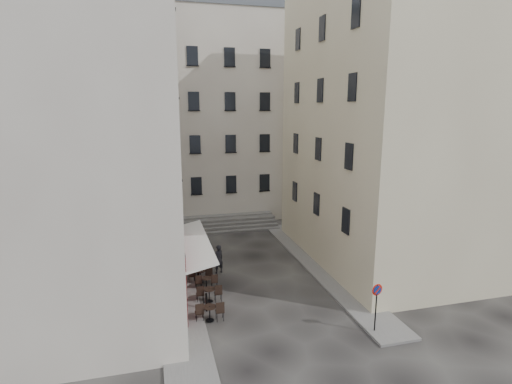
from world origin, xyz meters
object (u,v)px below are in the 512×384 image
object	(u,v)px
bistro_table_b	(209,294)
pedestrian	(218,259)
no_parking_sign	(377,299)
bistro_table_a	(210,312)

from	to	relation	value
bistro_table_b	pedestrian	xyz separation A→B (m)	(1.10, 3.59, 0.43)
no_parking_sign	bistro_table_b	distance (m)	8.44
bistro_table_a	no_parking_sign	bearing A→B (deg)	-22.34
bistro_table_a	bistro_table_b	xyz separation A→B (m)	(0.25, 1.92, -0.01)
no_parking_sign	bistro_table_a	distance (m)	7.74
pedestrian	bistro_table_a	bearing A→B (deg)	54.16
no_parking_sign	bistro_table_a	xyz separation A→B (m)	(-7.07, 2.91, -1.20)
bistro_table_b	pedestrian	bearing A→B (deg)	73.05
no_parking_sign	pedestrian	bearing A→B (deg)	116.79
pedestrian	no_parking_sign	bearing A→B (deg)	102.12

